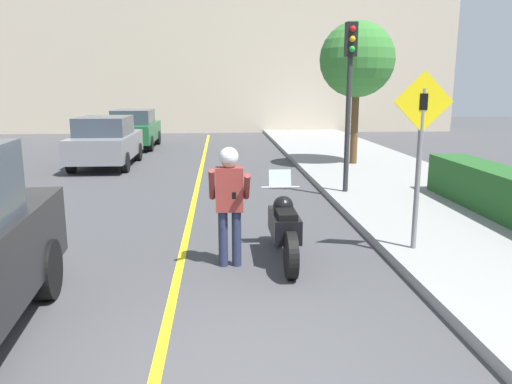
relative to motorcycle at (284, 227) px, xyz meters
name	(u,v)px	position (x,y,z in m)	size (l,w,h in m)	color
ground_plane	(220,384)	(-1.00, -3.29, -0.52)	(80.00, 80.00, 0.00)	#424244
sidewalk_curb	(494,236)	(3.80, 0.71, -0.44)	(4.40, 44.00, 0.16)	gray
road_center_line	(191,217)	(-1.60, 2.71, -0.51)	(0.12, 36.00, 0.01)	yellow
building_backdrop	(218,52)	(-1.00, 22.71, 4.12)	(28.00, 1.20, 9.28)	beige
motorcycle	(284,227)	(0.00, 0.00, 0.00)	(0.62, 2.21, 1.32)	black
person_biker	(229,194)	(-0.84, -0.22, 0.59)	(0.59, 0.49, 1.79)	#282D4C
crossing_sign	(420,144)	(2.05, -0.06, 1.28)	(0.91, 0.08, 2.72)	slate
traffic_light	(350,77)	(2.05, 4.30, 2.36)	(0.26, 0.30, 3.93)	#2D2D30
street_tree	(357,60)	(3.44, 8.79, 2.96)	(2.39, 2.39, 4.55)	brown
parked_car_grey	(106,141)	(-4.79, 9.69, 0.34)	(1.88, 4.20, 1.68)	black
parked_car_green	(134,129)	(-4.71, 14.93, 0.34)	(1.88, 4.20, 1.68)	black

